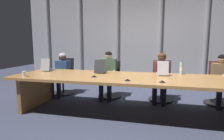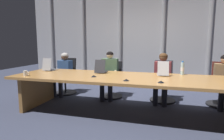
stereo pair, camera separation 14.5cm
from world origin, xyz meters
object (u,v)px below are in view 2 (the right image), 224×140
Objects in this scene: conference_mic_left_side at (126,80)px; office_chair_left_mid at (112,84)px; office_chair_left_end at (66,80)px; office_chair_right_mid at (221,89)px; coffee_mug_near at (26,73)px; office_chair_center at (163,86)px; conference_mic_right_side at (161,82)px; person_center at (162,75)px; laptop_left_end at (50,68)px; laptop_center at (163,72)px; water_bottle_primary at (182,69)px; person_left_mid at (109,72)px; laptop_left_mid at (101,70)px; person_left_end at (63,71)px; conference_mic_middle at (94,76)px.

office_chair_left_mid is at bearing 114.80° from conference_mic_left_side.
office_chair_right_mid is (3.87, -0.00, -0.00)m from office_chair_left_end.
office_chair_center is at bearing 30.93° from coffee_mug_near.
conference_mic_right_side is (0.58, 0.00, 0.00)m from conference_mic_left_side.
office_chair_left_mid is at bearing 88.76° from office_chair_left_end.
person_center reaches higher than coffee_mug_near.
laptop_center is at bearing -91.06° from laptop_left_end.
office_chair_right_mid is 1.18m from water_bottle_primary.
person_center is (-0.01, 0.57, -0.14)m from laptop_center.
office_chair_center is 0.86m from water_bottle_primary.
person_left_mid reaches higher than water_bottle_primary.
office_chair_center is at bearing -5.02° from laptop_center.
laptop_left_mid is 1.42m from person_center.
laptop_left_end is at bearing 84.60° from laptop_left_mid.
conference_mic_right_side is at bearing -30.90° from office_chair_right_mid.
office_chair_right_mid is at bearing 49.48° from conference_mic_right_side.
person_left_end reaches higher than coffee_mug_near.
office_chair_left_mid is (1.30, 0.76, -0.46)m from laptop_left_end.
office_chair_center and office_chair_right_mid have the same top height.
person_center is at bearing -73.31° from office_chair_right_mid.
person_left_end is at bearing 73.23° from laptop_center.
person_center reaches higher than office_chair_left_mid.
coffee_mug_near is at bearing -178.34° from conference_mic_left_side.
coffee_mug_near is (-2.59, -1.40, 0.14)m from person_center.
office_chair_left_mid is 1.36m from conference_mic_middle.
person_left_mid is 1.92m from coffee_mug_near.
laptop_left_mid is 1.55m from office_chair_left_end.
office_chair_left_end is 8.81× the size of conference_mic_right_side.
person_center is at bearing -3.06° from laptop_center.
person_left_end is (-2.58, 0.56, -0.16)m from laptop_center.
laptop_center is at bearing 17.75° from coffee_mug_near.
laptop_center reaches higher than coffee_mug_near.
conference_mic_middle and conference_mic_right_side have the same top height.
laptop_left_mid reaches higher than conference_mic_right_side.
office_chair_left_end is at bearing -80.40° from office_chair_right_mid.
office_chair_left_mid is at bearing 90.72° from conference_mic_middle.
laptop_left_mid is 3.99× the size of conference_mic_left_side.
coffee_mug_near is at bearing 3.54° from person_left_end.
coffee_mug_near is (-0.00, -1.56, 0.44)m from office_chair_left_end.
coffee_mug_near is at bearing -168.84° from conference_mic_middle.
conference_mic_left_side is (2.00, -0.74, -0.04)m from laptop_left_end.
laptop_left_mid is at bearing 149.28° from conference_mic_right_side.
conference_mic_left_side is at bearing 1.66° from coffee_mug_near.
person_center is (-0.02, -0.16, 0.30)m from office_chair_center.
water_bottle_primary is (2.98, -0.57, 0.51)m from office_chair_left_end.
office_chair_left_end reaches higher than office_chair_left_mid.
laptop_center is 3.66× the size of conference_mic_right_side.
laptop_left_mid is 3.99× the size of conference_mic_right_side.
person_left_end is at bearing -79.69° from office_chair_left_mid.
water_bottle_primary reaches higher than conference_mic_middle.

